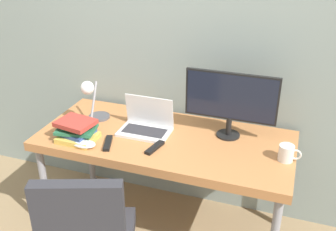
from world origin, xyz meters
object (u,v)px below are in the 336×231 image
mug (287,153)px  laptop (146,125)px  desk_lamp (92,98)px  book_stack (77,130)px  monitor (231,99)px  game_controller (84,144)px

mug → laptop: bearing=176.0°
laptop → desk_lamp: 0.42m
laptop → book_stack: size_ratio=1.25×
monitor → game_controller: bearing=-152.1°
book_stack → mug: book_stack is taller
laptop → monitor: (0.54, 0.12, 0.21)m
book_stack → game_controller: (0.09, -0.07, -0.04)m
mug → game_controller: mug is taller
desk_lamp → game_controller: (0.10, -0.31, -0.17)m
desk_lamp → book_stack: desk_lamp is taller
desk_lamp → book_stack: bearing=-86.6°
desk_lamp → mug: 1.33m
monitor → book_stack: 1.01m
monitor → game_controller: size_ratio=3.76×
laptop → mug: laptop is taller
laptop → book_stack: (-0.38, -0.25, 0.01)m
mug → game_controller: bearing=-168.2°
book_stack → mug: (1.30, 0.18, -0.01)m
monitor → mug: monitor is taller
monitor → desk_lamp: bearing=-172.2°
desk_lamp → book_stack: size_ratio=1.20×
laptop → monitor: monitor is taller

